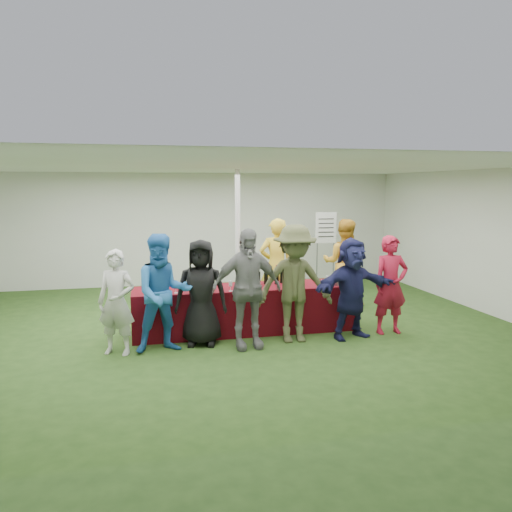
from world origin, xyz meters
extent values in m
plane|color=#284719|center=(0.00, 0.00, 0.00)|extent=(60.00, 60.00, 0.00)
plane|color=white|center=(0.00, 4.00, 1.35)|extent=(10.00, 0.00, 10.00)
plane|color=white|center=(0.00, -4.00, 1.35)|extent=(10.00, 0.00, 10.00)
plane|color=white|center=(5.00, 0.00, 1.35)|extent=(0.00, 8.00, 8.00)
plane|color=white|center=(0.00, 0.00, 2.70)|extent=(10.00, 10.00, 0.00)
cylinder|color=silver|center=(0.50, 1.20, 1.35)|extent=(0.10, 0.10, 2.70)
cube|color=#61090E|center=(0.32, -0.30, 0.38)|extent=(3.60, 0.80, 0.75)
cylinder|color=black|center=(0.58, -0.19, 0.86)|extent=(0.07, 0.07, 0.22)
cylinder|color=black|center=(0.58, -0.19, 1.01)|extent=(0.03, 0.03, 0.08)
cylinder|color=maroon|center=(0.58, -0.19, 1.06)|extent=(0.03, 0.03, 0.02)
cylinder|color=black|center=(0.72, -0.15, 0.86)|extent=(0.07, 0.07, 0.22)
cylinder|color=black|center=(0.72, -0.15, 1.01)|extent=(0.03, 0.03, 0.08)
cylinder|color=maroon|center=(0.72, -0.15, 1.06)|extent=(0.03, 0.03, 0.02)
cylinder|color=black|center=(0.90, -0.20, 0.86)|extent=(0.07, 0.07, 0.22)
cylinder|color=black|center=(0.90, -0.20, 1.01)|extent=(0.03, 0.03, 0.08)
cylinder|color=maroon|center=(0.90, -0.20, 1.06)|extent=(0.03, 0.03, 0.02)
cylinder|color=black|center=(1.01, -0.12, 0.86)|extent=(0.07, 0.07, 0.22)
cylinder|color=black|center=(1.01, -0.12, 1.01)|extent=(0.03, 0.03, 0.08)
cylinder|color=maroon|center=(1.01, -0.12, 1.06)|extent=(0.03, 0.03, 0.02)
cylinder|color=black|center=(1.13, -0.19, 0.86)|extent=(0.07, 0.07, 0.22)
cylinder|color=black|center=(1.13, -0.19, 1.01)|extent=(0.03, 0.03, 0.08)
cylinder|color=maroon|center=(1.13, -0.19, 1.06)|extent=(0.03, 0.03, 0.02)
cylinder|color=black|center=(1.29, -0.15, 0.86)|extent=(0.07, 0.07, 0.22)
cylinder|color=black|center=(1.29, -0.15, 1.01)|extent=(0.03, 0.03, 0.08)
cylinder|color=maroon|center=(1.29, -0.15, 1.06)|extent=(0.03, 0.03, 0.02)
cylinder|color=silver|center=(-1.09, -0.54, 0.75)|extent=(0.06, 0.06, 0.00)
cylinder|color=silver|center=(-1.09, -0.54, 0.79)|extent=(0.01, 0.01, 0.07)
cylinder|color=silver|center=(-1.09, -0.54, 0.87)|extent=(0.06, 0.06, 0.08)
cylinder|color=#42070A|center=(-1.09, -0.54, 0.84)|extent=(0.05, 0.05, 0.02)
cylinder|color=silver|center=(-0.80, -0.55, 0.75)|extent=(0.06, 0.06, 0.00)
cylinder|color=silver|center=(-0.80, -0.55, 0.79)|extent=(0.01, 0.01, 0.07)
cylinder|color=silver|center=(-0.80, -0.55, 0.87)|extent=(0.06, 0.06, 0.08)
cylinder|color=silver|center=(-0.50, -0.57, 0.75)|extent=(0.06, 0.06, 0.00)
cylinder|color=silver|center=(-0.50, -0.57, 0.79)|extent=(0.01, 0.01, 0.07)
cylinder|color=silver|center=(-0.50, -0.57, 0.87)|extent=(0.06, 0.06, 0.08)
cylinder|color=#42070A|center=(-0.50, -0.57, 0.84)|extent=(0.05, 0.05, 0.02)
cylinder|color=silver|center=(0.04, -0.60, 0.75)|extent=(0.06, 0.06, 0.00)
cylinder|color=silver|center=(0.04, -0.60, 0.79)|extent=(0.01, 0.01, 0.07)
cylinder|color=silver|center=(0.04, -0.60, 0.87)|extent=(0.06, 0.06, 0.08)
cylinder|color=#42070A|center=(0.04, -0.60, 0.84)|extent=(0.05, 0.05, 0.02)
cylinder|color=silver|center=(1.67, -0.53, 0.75)|extent=(0.06, 0.06, 0.00)
cylinder|color=silver|center=(1.67, -0.53, 0.79)|extent=(0.01, 0.01, 0.07)
cylinder|color=silver|center=(1.67, -0.53, 0.87)|extent=(0.06, 0.06, 0.08)
cylinder|color=#42070A|center=(1.67, -0.53, 0.84)|extent=(0.05, 0.05, 0.02)
cylinder|color=silver|center=(0.27, -0.22, 0.85)|extent=(0.07, 0.07, 0.20)
cylinder|color=silver|center=(0.27, -0.22, 0.96)|extent=(0.03, 0.03, 0.03)
cube|color=white|center=(1.83, -0.25, 0.77)|extent=(0.25, 0.18, 0.03)
cylinder|color=slate|center=(1.90, -0.52, 0.84)|extent=(0.25, 0.25, 0.18)
cylinder|color=slate|center=(2.59, 2.51, 0.55)|extent=(0.02, 0.02, 1.10)
cylinder|color=slate|center=(2.99, 2.51, 0.55)|extent=(0.02, 0.02, 1.10)
cube|color=white|center=(2.79, 2.51, 1.45)|extent=(0.50, 0.02, 0.70)
cube|color=black|center=(2.79, 2.50, 1.65)|extent=(0.36, 0.01, 0.02)
cube|color=black|center=(2.79, 2.50, 1.55)|extent=(0.36, 0.01, 0.02)
cube|color=black|center=(2.79, 2.50, 1.45)|extent=(0.36, 0.01, 0.02)
cube|color=black|center=(2.79, 2.50, 1.35)|extent=(0.36, 0.01, 0.02)
cube|color=black|center=(2.79, 2.50, 1.25)|extent=(0.36, 0.01, 0.02)
imported|color=yellow|center=(1.18, 0.85, 0.89)|extent=(0.69, 0.49, 1.79)
imported|color=gold|center=(2.61, 1.01, 0.87)|extent=(1.06, 0.98, 1.74)
imported|color=beige|center=(-1.66, -1.00, 0.75)|extent=(0.64, 0.54, 1.50)
imported|color=#2465B0|center=(-1.01, -1.03, 0.86)|extent=(0.91, 0.76, 1.71)
imported|color=black|center=(-0.45, -0.82, 0.80)|extent=(0.87, 0.65, 1.60)
imported|color=slate|center=(0.19, -1.13, 0.89)|extent=(1.07, 0.51, 1.78)
imported|color=#444829|center=(0.96, -1.00, 0.90)|extent=(1.20, 0.72, 1.81)
imported|color=#191B47|center=(1.89, -1.02, 0.80)|extent=(1.55, 0.80, 1.59)
imported|color=maroon|center=(2.61, -0.92, 0.80)|extent=(0.59, 0.39, 1.60)
camera|label=1|loc=(-1.27, -8.15, 2.37)|focal=35.00mm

